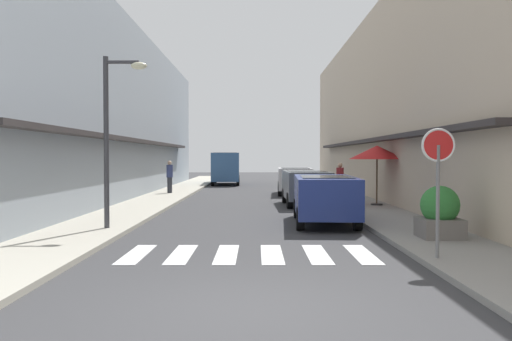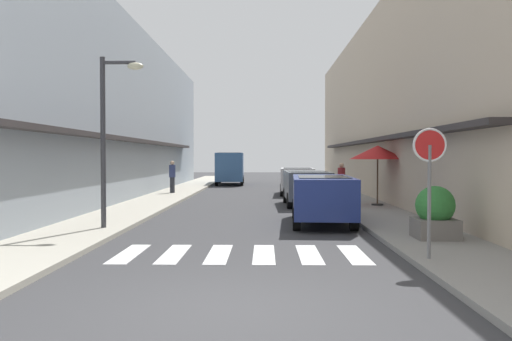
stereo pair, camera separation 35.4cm
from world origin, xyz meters
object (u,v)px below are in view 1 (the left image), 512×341
object	(u,v)px
parked_car_mid	(304,184)
parked_car_far	(293,178)
parked_car_near	(323,194)
street_lamp	(112,122)
pedestrian_walking_near	(338,180)
pedestrian_walking_far	(168,176)
planter_corner	(438,213)
cafe_umbrella	(375,153)
round_street_sign	(436,159)
delivery_van	(224,166)

from	to	relation	value
parked_car_mid	parked_car_far	world-z (taller)	same
parked_car_near	street_lamp	bearing A→B (deg)	-163.88
parked_car_mid	pedestrian_walking_near	size ratio (longest dim) A/B	2.41
pedestrian_walking_near	pedestrian_walking_far	distance (m)	9.46
planter_corner	cafe_umbrella	bearing A→B (deg)	86.86
round_street_sign	street_lamp	bearing A→B (deg)	150.24
delivery_van	street_lamp	distance (m)	24.45
parked_car_near	pedestrian_walking_far	distance (m)	13.77
parked_car_mid	pedestrian_walking_near	world-z (taller)	pedestrian_walking_near
delivery_van	round_street_sign	world-z (taller)	round_street_sign
parked_car_near	delivery_van	size ratio (longest dim) A/B	0.82
parked_car_far	pedestrian_walking_far	xyz separation A→B (m)	(-6.76, -0.42, 0.11)
parked_car_far	pedestrian_walking_near	world-z (taller)	pedestrian_walking_near
cafe_umbrella	pedestrian_walking_far	size ratio (longest dim) A/B	1.38
delivery_van	pedestrian_walking_near	distance (m)	16.00
cafe_umbrella	planter_corner	bearing A→B (deg)	-93.14
parked_car_far	street_lamp	xyz separation A→B (m)	(-5.97, -14.13, 2.09)
street_lamp	pedestrian_walking_near	bearing A→B (deg)	51.08
parked_car_mid	street_lamp	distance (m)	9.96
delivery_van	cafe_umbrella	bearing A→B (deg)	-68.05
parked_car_near	planter_corner	distance (m)	4.16
cafe_umbrella	pedestrian_walking_near	world-z (taller)	cafe_umbrella
round_street_sign	pedestrian_walking_far	size ratio (longest dim) A/B	1.44
parked_car_near	parked_car_mid	distance (m)	5.96
parked_car_mid	round_street_sign	distance (m)	12.02
parked_car_far	planter_corner	xyz separation A→B (m)	(2.30, -15.86, -0.21)
delivery_van	round_street_sign	distance (m)	29.11
parked_car_far	planter_corner	distance (m)	16.03
parked_car_near	parked_car_far	world-z (taller)	same
round_street_sign	planter_corner	bearing A→B (deg)	69.46
round_street_sign	pedestrian_walking_far	xyz separation A→B (m)	(-8.13, 17.92, -0.99)
parked_car_mid	pedestrian_walking_near	xyz separation A→B (m)	(1.74, 1.86, 0.08)
delivery_van	parked_car_mid	bearing A→B (deg)	-75.37
street_lamp	pedestrian_walking_far	bearing A→B (deg)	93.28
parked_car_near	pedestrian_walking_near	distance (m)	8.01
street_lamp	pedestrian_walking_far	distance (m)	13.88
street_lamp	pedestrian_walking_near	distance (m)	12.44
cafe_umbrella	pedestrian_walking_near	distance (m)	3.26
parked_car_near	parked_car_mid	xyz separation A→B (m)	(-0.00, 5.96, -0.00)
round_street_sign	pedestrian_walking_near	distance (m)	13.79
street_lamp	parked_car_near	bearing A→B (deg)	16.12
parked_car_far	delivery_van	distance (m)	11.11
parked_car_far	planter_corner	world-z (taller)	parked_car_far
cafe_umbrella	planter_corner	size ratio (longest dim) A/B	1.92
parked_car_far	round_street_sign	size ratio (longest dim) A/B	1.77
delivery_van	pedestrian_walking_far	bearing A→B (deg)	-102.79
parked_car_near	pedestrian_walking_far	size ratio (longest dim) A/B	2.59
parked_car_mid	round_street_sign	xyz separation A→B (m)	(1.37, -11.89, 1.10)
round_street_sign	parked_car_mid	bearing A→B (deg)	96.59
parked_car_near	cafe_umbrella	size ratio (longest dim) A/B	1.87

